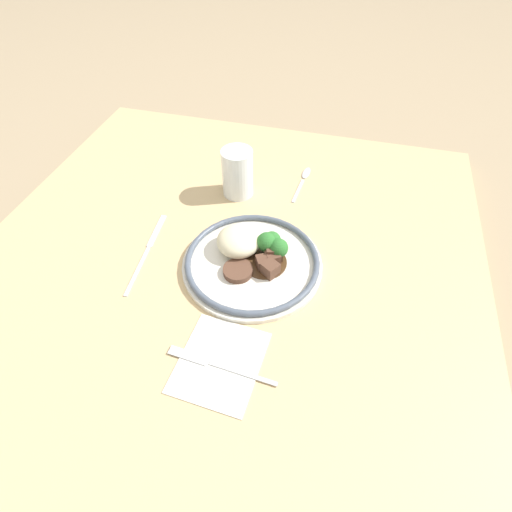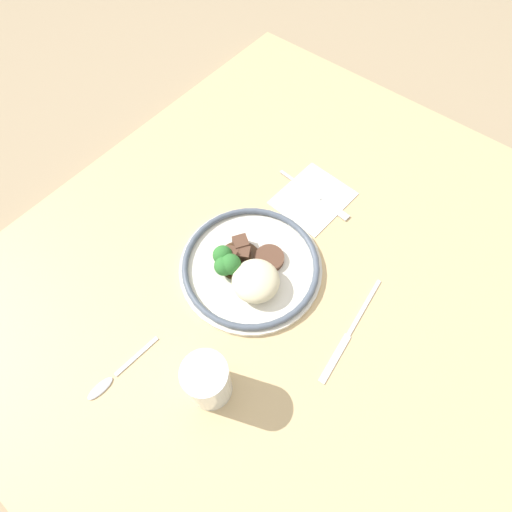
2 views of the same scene
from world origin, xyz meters
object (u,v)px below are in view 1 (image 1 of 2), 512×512
object	(u,v)px
juice_glass	(238,174)
fork	(211,363)
knife	(148,249)
spoon	(304,177)
plate	(252,257)

from	to	relation	value
juice_glass	fork	world-z (taller)	juice_glass
knife	fork	bearing A→B (deg)	-140.44
spoon	juice_glass	bearing A→B (deg)	129.65
knife	plate	bearing A→B (deg)	-90.61
plate	knife	distance (m)	0.22
juice_glass	fork	distance (m)	0.45
plate	fork	size ratio (longest dim) A/B	1.47
fork	knife	xyz separation A→B (m)	(0.21, 0.21, -0.00)
juice_glass	spoon	bearing A→B (deg)	-55.33
fork	knife	world-z (taller)	fork
plate	juice_glass	xyz separation A→B (m)	(0.21, 0.09, 0.04)
plate	fork	bearing A→B (deg)	178.12
plate	spoon	world-z (taller)	plate
juice_glass	spoon	world-z (taller)	juice_glass
fork	spoon	size ratio (longest dim) A/B	1.28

